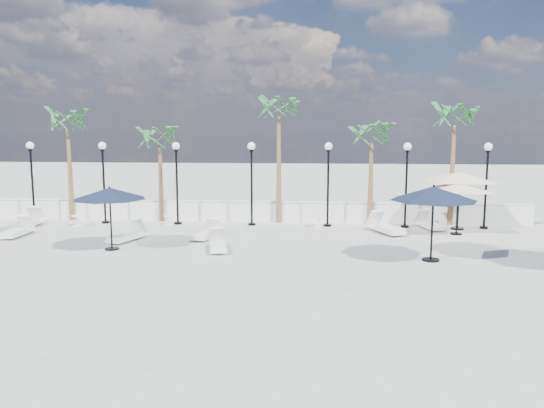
# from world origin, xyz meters

# --- Properties ---
(ground) EXTENTS (100.00, 100.00, 0.00)m
(ground) POSITION_xyz_m (0.00, 0.00, 0.00)
(ground) COLOR #959691
(ground) RESTS_ON ground
(balustrade) EXTENTS (26.00, 0.30, 1.01)m
(balustrade) POSITION_xyz_m (0.00, 7.50, 0.47)
(balustrade) COLOR silver
(balustrade) RESTS_ON ground
(lamppost_0) EXTENTS (0.36, 0.36, 3.84)m
(lamppost_0) POSITION_xyz_m (-10.50, 6.50, 2.49)
(lamppost_0) COLOR black
(lamppost_0) RESTS_ON ground
(lamppost_1) EXTENTS (0.36, 0.36, 3.84)m
(lamppost_1) POSITION_xyz_m (-7.00, 6.50, 2.49)
(lamppost_1) COLOR black
(lamppost_1) RESTS_ON ground
(lamppost_2) EXTENTS (0.36, 0.36, 3.84)m
(lamppost_2) POSITION_xyz_m (-3.50, 6.50, 2.49)
(lamppost_2) COLOR black
(lamppost_2) RESTS_ON ground
(lamppost_3) EXTENTS (0.36, 0.36, 3.84)m
(lamppost_3) POSITION_xyz_m (0.00, 6.50, 2.49)
(lamppost_3) COLOR black
(lamppost_3) RESTS_ON ground
(lamppost_4) EXTENTS (0.36, 0.36, 3.84)m
(lamppost_4) POSITION_xyz_m (3.50, 6.50, 2.49)
(lamppost_4) COLOR black
(lamppost_4) RESTS_ON ground
(lamppost_5) EXTENTS (0.36, 0.36, 3.84)m
(lamppost_5) POSITION_xyz_m (7.00, 6.50, 2.49)
(lamppost_5) COLOR black
(lamppost_5) RESTS_ON ground
(lamppost_6) EXTENTS (0.36, 0.36, 3.84)m
(lamppost_6) POSITION_xyz_m (10.50, 6.50, 2.49)
(lamppost_6) COLOR black
(lamppost_6) RESTS_ON ground
(palm_0) EXTENTS (2.60, 2.60, 5.50)m
(palm_0) POSITION_xyz_m (-9.00, 7.30, 4.53)
(palm_0) COLOR brown
(palm_0) RESTS_ON ground
(palm_1) EXTENTS (2.60, 2.60, 4.70)m
(palm_1) POSITION_xyz_m (-4.50, 7.30, 3.75)
(palm_1) COLOR brown
(palm_1) RESTS_ON ground
(palm_2) EXTENTS (2.60, 2.60, 6.10)m
(palm_2) POSITION_xyz_m (1.20, 7.30, 5.12)
(palm_2) COLOR brown
(palm_2) RESTS_ON ground
(palm_3) EXTENTS (2.60, 2.60, 4.90)m
(palm_3) POSITION_xyz_m (5.50, 7.30, 3.95)
(palm_3) COLOR brown
(palm_3) RESTS_ON ground
(palm_4) EXTENTS (2.60, 2.60, 5.70)m
(palm_4) POSITION_xyz_m (9.20, 7.30, 4.73)
(palm_4) COLOR brown
(palm_4) RESTS_ON ground
(lounger_0) EXTENTS (0.78, 2.12, 0.78)m
(lounger_0) POSITION_xyz_m (-10.07, 5.12, 0.26)
(lounger_0) COLOR silver
(lounger_0) RESTS_ON ground
(lounger_1) EXTENTS (0.65, 1.90, 0.71)m
(lounger_1) POSITION_xyz_m (-9.43, 3.16, 0.24)
(lounger_1) COLOR silver
(lounger_1) RESTS_ON ground
(lounger_2) EXTENTS (1.22, 2.03, 0.72)m
(lounger_2) POSITION_xyz_m (-4.54, 2.62, 0.24)
(lounger_2) COLOR silver
(lounger_2) RESTS_ON ground
(lounger_3) EXTENTS (0.96, 1.86, 0.67)m
(lounger_3) POSITION_xyz_m (-1.47, 3.37, 0.22)
(lounger_3) COLOR silver
(lounger_3) RESTS_ON ground
(lounger_4) EXTENTS (0.97, 1.87, 0.67)m
(lounger_4) POSITION_xyz_m (-0.67, 1.30, 0.22)
(lounger_4) COLOR silver
(lounger_4) RESTS_ON ground
(lounger_5) EXTENTS (1.02, 1.99, 0.71)m
(lounger_5) POSITION_xyz_m (8.01, 6.22, 0.24)
(lounger_5) COLOR silver
(lounger_5) RESTS_ON ground
(lounger_6) EXTENTS (1.51, 2.21, 0.80)m
(lounger_6) POSITION_xyz_m (5.95, 5.04, 0.27)
(lounger_6) COLOR silver
(lounger_6) RESTS_ON ground
(side_table_0) EXTENTS (0.46, 0.46, 0.44)m
(side_table_0) POSITION_xyz_m (-3.85, 6.20, 0.27)
(side_table_0) COLOR silver
(side_table_0) RESTS_ON ground
(side_table_1) EXTENTS (0.50, 0.50, 0.49)m
(side_table_1) POSITION_xyz_m (-8.03, 5.69, 0.29)
(side_table_1) COLOR silver
(side_table_1) RESTS_ON ground
(side_table_2) EXTENTS (0.55, 0.55, 0.54)m
(side_table_2) POSITION_xyz_m (3.10, 6.20, 0.32)
(side_table_2) COLOR silver
(side_table_2) RESTS_ON ground
(parasol_navy_left) EXTENTS (2.69, 2.69, 2.37)m
(parasol_navy_left) POSITION_xyz_m (-4.61, 1.13, 2.09)
(parasol_navy_left) COLOR black
(parasol_navy_left) RESTS_ON ground
(parasol_navy_mid) EXTENTS (2.91, 2.91, 2.61)m
(parasol_navy_mid) POSITION_xyz_m (6.85, 0.35, 2.29)
(parasol_navy_mid) COLOR black
(parasol_navy_mid) RESTS_ON ground
(parasol_cream_sq_a) EXTENTS (4.83, 4.83, 2.37)m
(parasol_cream_sq_a) POSITION_xyz_m (8.91, 5.04, 2.19)
(parasol_cream_sq_a) COLOR black
(parasol_cream_sq_a) RESTS_ON ground
(parasol_cream_sq_b) EXTENTS (5.48, 5.48, 2.75)m
(parasol_cream_sq_b) POSITION_xyz_m (9.26, 6.20, 2.54)
(parasol_cream_sq_b) COLOR black
(parasol_cream_sq_b) RESTS_ON ground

